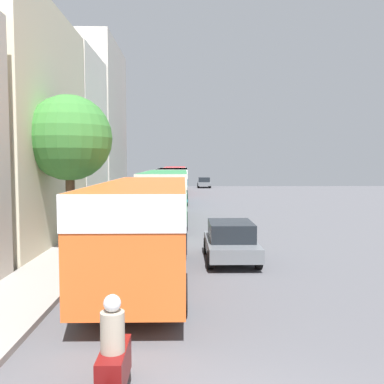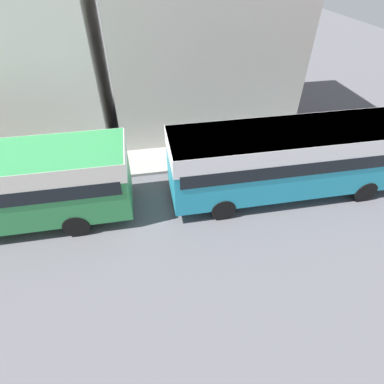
% 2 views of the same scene
% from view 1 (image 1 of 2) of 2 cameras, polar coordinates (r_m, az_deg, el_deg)
% --- Properties ---
extents(building_far_terrace, '(6.93, 6.63, 10.45)m').
position_cam_1_polar(building_far_terrace, '(28.89, -19.22, 6.89)').
color(building_far_terrace, silver).
rests_on(building_far_terrace, ground_plane).
extents(building_end_row, '(6.85, 9.57, 13.35)m').
position_cam_1_polar(building_end_row, '(37.37, -15.00, 8.50)').
color(building_end_row, beige).
rests_on(building_end_row, ground_plane).
extents(bus_lead, '(2.56, 9.43, 3.05)m').
position_cam_1_polar(bus_lead, '(13.11, -6.33, -3.41)').
color(bus_lead, '#EA5B23').
rests_on(bus_lead, ground_plane).
extents(bus_following, '(2.64, 11.24, 3.08)m').
position_cam_1_polar(bus_following, '(26.29, -3.53, 0.38)').
color(bus_following, '#2D8447').
rests_on(bus_following, ground_plane).
extents(bus_third_in_line, '(2.67, 10.16, 3.08)m').
position_cam_1_polar(bus_third_in_line, '(38.54, -2.58, 1.53)').
color(bus_third_in_line, teal).
rests_on(bus_third_in_line, ground_plane).
extents(bus_rear, '(2.49, 10.65, 3.08)m').
position_cam_1_polar(bus_rear, '(50.77, -2.27, 2.13)').
color(bus_rear, red).
rests_on(bus_rear, ground_plane).
extents(motorcycle_behind_lead, '(0.39, 2.24, 1.73)m').
position_cam_1_polar(motorcycle_behind_lead, '(6.98, -10.40, -21.36)').
color(motorcycle_behind_lead, maroon).
rests_on(motorcycle_behind_lead, ground_plane).
extents(car_crossing, '(1.88, 3.98, 1.46)m').
position_cam_1_polar(car_crossing, '(16.03, 5.18, -6.45)').
color(car_crossing, slate).
rests_on(car_crossing, ground_plane).
extents(car_far_curb, '(1.87, 3.92, 1.48)m').
position_cam_1_polar(car_far_curb, '(61.40, 1.62, 1.31)').
color(car_far_curb, slate).
rests_on(car_far_curb, ground_plane).
extents(street_tree, '(3.35, 3.35, 6.13)m').
position_cam_1_polar(street_tree, '(17.49, -16.05, 6.85)').
color(street_tree, brown).
rests_on(street_tree, sidewalk).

